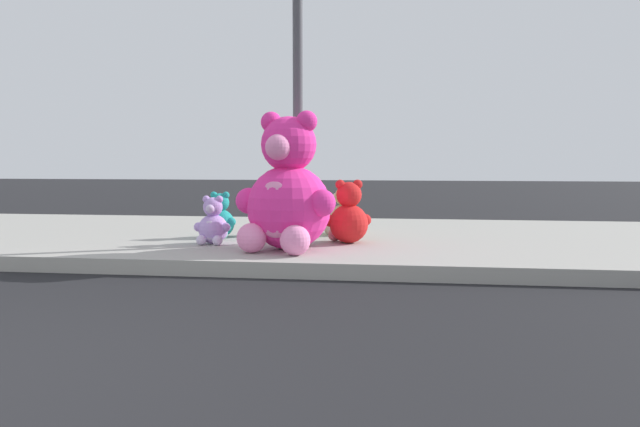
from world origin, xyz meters
TOP-DOWN VIEW (x-y plane):
  - sidewalk at (0.00, 5.20)m, footprint 28.00×4.40m
  - sign_pole at (1.00, 4.40)m, footprint 0.56×0.11m
  - plush_pink_large at (0.99, 3.81)m, footprint 1.08×1.01m
  - plush_red at (1.56, 4.44)m, footprint 0.52×0.51m
  - plush_tan at (1.43, 5.24)m, footprint 0.44×0.47m
  - plush_lavender at (0.08, 4.15)m, footprint 0.41×0.36m
  - plush_lime at (0.81, 5.14)m, footprint 0.44×0.44m
  - plush_teal at (-0.01, 4.71)m, footprint 0.42×0.38m

SIDE VIEW (x-z plane):
  - sidewalk at x=0.00m, z-range 0.00..0.15m
  - plush_lavender at x=0.08m, z-range 0.10..0.63m
  - plush_teal at x=-0.01m, z-range 0.09..0.65m
  - plush_lime at x=0.81m, z-range 0.09..0.70m
  - plush_tan at x=1.43m, z-range 0.09..0.71m
  - plush_red at x=1.56m, z-range 0.08..0.79m
  - plush_pink_large at x=0.99m, z-range 0.01..1.44m
  - sign_pole at x=1.00m, z-range 0.25..3.45m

